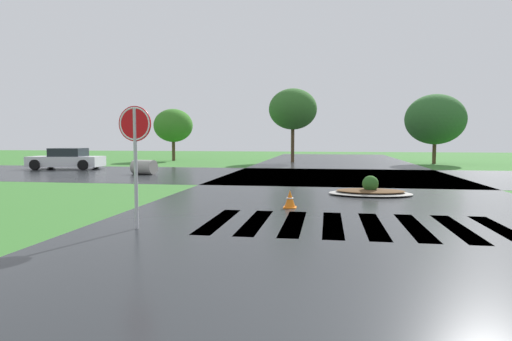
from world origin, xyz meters
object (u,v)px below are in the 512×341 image
car_white_sedan (67,159)px  drainage_pipe_stack (144,167)px  traffic_cone (290,199)px  stop_sign (135,138)px  median_island (370,191)px

car_white_sedan → drainage_pipe_stack: bearing=149.3°
traffic_cone → stop_sign: bearing=-131.9°
car_white_sedan → stop_sign: bearing=120.9°
stop_sign → car_white_sedan: 20.99m
car_white_sedan → median_island: bearing=145.1°
stop_sign → car_white_sedan: (-12.41, 16.87, -1.37)m
median_island → car_white_sedan: bearing=150.5°
car_white_sedan → traffic_cone: bearing=133.6°
stop_sign → drainage_pipe_stack: size_ratio=1.86×
median_island → drainage_pipe_stack: size_ratio=1.99×
median_island → traffic_cone: (-2.53, -3.28, 0.10)m
stop_sign → traffic_cone: (3.07, 3.42, -1.75)m
drainage_pipe_stack → traffic_cone: 13.62m
stop_sign → drainage_pipe_stack: bearing=117.3°
stop_sign → drainage_pipe_stack: 15.02m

